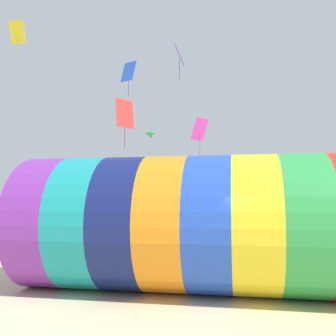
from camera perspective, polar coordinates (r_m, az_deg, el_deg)
ground_plane at (r=10.10m, az=13.12°, el=-18.76°), size 120.00×120.00×0.00m
sea at (r=47.92m, az=-11.30°, el=-7.59°), size 120.00×40.00×0.10m
giant_inflatable_tube at (r=10.18m, az=3.48°, el=-8.39°), size 9.74×7.45×3.64m
kite_blue_diamond at (r=24.72m, az=-6.03°, el=14.36°), size 0.95×1.03×2.35m
kite_magenta_diamond at (r=28.21m, az=4.86°, el=5.84°), size 1.36×1.11×2.81m
kite_purple_diamond at (r=26.96m, az=1.75°, el=16.77°), size 0.96×1.15×2.39m
kite_yellow_diamond at (r=27.90m, az=-21.99°, el=18.58°), size 1.12×0.89×2.40m
kite_green_parafoil at (r=24.65m, az=-2.66°, el=5.29°), size 0.71×0.77×0.39m
kite_red_diamond at (r=17.97m, az=-6.56°, el=8.14°), size 0.94×0.56×2.34m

